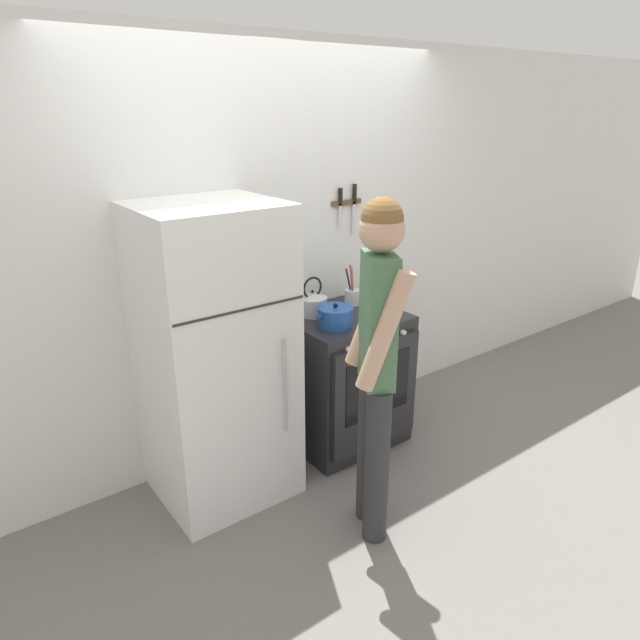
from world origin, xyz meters
name	(u,v)px	position (x,y,z in m)	size (l,w,h in m)	color
ground_plane	(281,430)	(0.00, 0.00, 0.00)	(14.00, 14.00, 0.00)	slate
wall_back	(273,253)	(0.00, 0.03, 1.27)	(10.00, 0.06, 2.55)	silver
refrigerator	(216,358)	(-0.61, -0.33, 0.85)	(0.73, 0.68, 1.70)	white
stove_range	(345,378)	(0.30, -0.34, 0.46)	(0.73, 0.66, 0.90)	#232326
dutch_oven_pot	(335,317)	(0.14, -0.44, 0.96)	(0.26, 0.22, 0.15)	#1E4C9E
tea_kettle	(313,303)	(0.15, -0.19, 0.97)	(0.23, 0.19, 0.25)	silver
utensil_jar	(352,295)	(0.48, -0.18, 0.96)	(0.11, 0.11, 0.28)	silver
person	(377,356)	(-0.13, -1.10, 1.01)	(0.40, 0.44, 1.78)	#2D2D30
wall_knife_strip	(347,202)	(0.56, -0.02, 1.55)	(0.24, 0.03, 0.34)	brown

